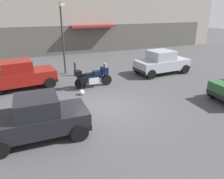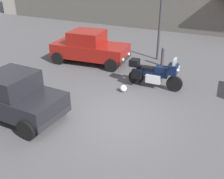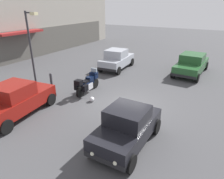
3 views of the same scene
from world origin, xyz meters
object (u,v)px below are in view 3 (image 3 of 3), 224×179
object	(u,v)px
streetlamp_curbside	(32,43)
car_wagon_end	(117,59)
car_compact_side	(127,127)
bollard_curbside	(51,80)
car_sedan_far	(192,64)
car_hatchback_near	(16,100)
motorcycle	(87,83)
helmet	(92,99)

from	to	relation	value
streetlamp_curbside	car_wagon_end	bearing A→B (deg)	-21.56
car_compact_side	streetlamp_curbside	bearing A→B (deg)	-106.64
car_compact_side	bollard_curbside	bearing A→B (deg)	-112.14
car_compact_side	streetlamp_curbside	distance (m)	8.21
streetlamp_curbside	car_sedan_far	bearing A→B (deg)	-45.67
car_hatchback_near	car_compact_side	xyz separation A→B (m)	(0.55, -5.65, -0.04)
motorcycle	car_hatchback_near	size ratio (longest dim) A/B	0.57
bollard_curbside	car_hatchback_near	bearing A→B (deg)	-160.80
bollard_curbside	helmet	bearing A→B (deg)	-98.21
motorcycle	car_wagon_end	size ratio (longest dim) A/B	0.57
motorcycle	car_compact_side	distance (m)	5.43
car_compact_side	car_hatchback_near	bearing A→B (deg)	-83.48
helmet	streetlamp_curbside	world-z (taller)	streetlamp_curbside
motorcycle	helmet	world-z (taller)	motorcycle
car_hatchback_near	helmet	bearing A→B (deg)	-44.32
motorcycle	car_hatchback_near	bearing A→B (deg)	158.90
car_compact_side	car_wagon_end	world-z (taller)	car_wagon_end
car_hatchback_near	car_sedan_far	bearing A→B (deg)	-35.98
car_hatchback_near	bollard_curbside	world-z (taller)	car_hatchback_near
helmet	car_compact_side	world-z (taller)	car_compact_side
motorcycle	bollard_curbside	bearing A→B (deg)	97.70
car_wagon_end	streetlamp_curbside	size ratio (longest dim) A/B	0.84
motorcycle	bollard_curbside	world-z (taller)	motorcycle
car_wagon_end	streetlamp_curbside	xyz separation A→B (m)	(-6.29, 2.48, 2.07)
motorcycle	car_sedan_far	size ratio (longest dim) A/B	0.49
motorcycle	helmet	bearing A→B (deg)	-136.25
car_sedan_far	bollard_curbside	distance (m)	10.55
car_sedan_far	car_wagon_end	size ratio (longest dim) A/B	1.18
car_compact_side	bollard_curbside	xyz separation A→B (m)	(2.93, 6.86, -0.26)
streetlamp_curbside	helmet	bearing A→B (deg)	-89.77
car_sedan_far	streetlamp_curbside	bearing A→B (deg)	137.43
car_sedan_far	car_wagon_end	distance (m)	5.93
car_hatchback_near	car_compact_side	size ratio (longest dim) A/B	1.14
car_compact_side	bollard_curbside	size ratio (longest dim) A/B	3.63
car_hatchback_near	car_sedan_far	xyz separation A→B (m)	(10.93, -6.25, -0.03)
bollard_curbside	motorcycle	bearing A→B (deg)	-80.81
helmet	car_hatchback_near	world-z (taller)	car_hatchback_near
helmet	bollard_curbside	world-z (taller)	bollard_curbside
car_hatchback_near	car_wagon_end	xyz separation A→B (m)	(9.24, -0.57, 0.00)
car_compact_side	car_wagon_end	size ratio (longest dim) A/B	0.89
helmet	streetlamp_curbside	distance (m)	5.05
car_sedan_far	car_compact_side	xyz separation A→B (m)	(-10.38, 0.60, -0.01)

